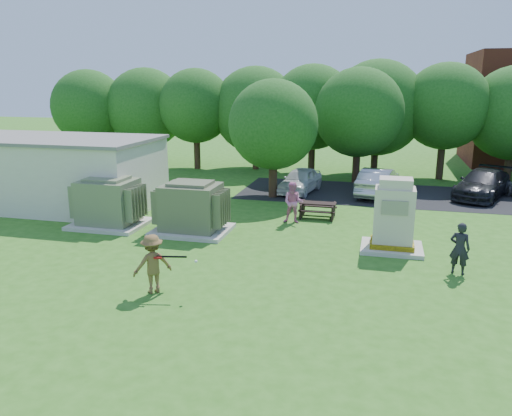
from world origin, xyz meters
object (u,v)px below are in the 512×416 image
(generator_cabinet, at_px, (393,219))
(car_white, at_px, (300,180))
(transformer_right, at_px, (191,209))
(picnic_table, at_px, (318,208))
(person_at_picnic, at_px, (293,203))
(car_silver_a, at_px, (378,182))
(car_dark, at_px, (483,184))
(transformer_left, at_px, (109,203))
(batter, at_px, (152,264))
(person_by_generator, at_px, (460,248))

(generator_cabinet, height_order, car_white, generator_cabinet)
(transformer_right, bearing_deg, generator_cabinet, -2.08)
(transformer_right, distance_m, picnic_table, 5.81)
(person_at_picnic, height_order, car_silver_a, person_at_picnic)
(generator_cabinet, xyz_separation_m, car_dark, (4.66, 9.86, -0.43))
(car_dark, bearing_deg, car_white, -149.33)
(transformer_right, bearing_deg, transformer_left, 180.00)
(transformer_right, distance_m, car_silver_a, 11.32)
(picnic_table, relative_size, car_silver_a, 0.36)
(batter, bearing_deg, person_at_picnic, -148.30)
(transformer_right, distance_m, person_at_picnic, 4.39)
(person_by_generator, distance_m, car_silver_a, 11.24)
(batter, relative_size, person_at_picnic, 0.97)
(person_at_picnic, height_order, car_white, person_at_picnic)
(batter, relative_size, car_dark, 0.35)
(batter, bearing_deg, transformer_left, -91.09)
(car_silver_a, height_order, car_dark, car_silver_a)
(batter, relative_size, car_white, 0.45)
(batter, distance_m, car_white, 14.47)
(transformer_right, xyz_separation_m, person_by_generator, (9.82, -2.15, -0.13))
(generator_cabinet, xyz_separation_m, car_silver_a, (-0.66, 9.05, -0.42))
(batter, distance_m, car_silver_a, 15.82)
(transformer_left, distance_m, generator_cabinet, 11.52)
(generator_cabinet, distance_m, car_white, 10.02)
(car_white, bearing_deg, car_silver_a, 13.78)
(transformer_right, bearing_deg, person_by_generator, -12.33)
(transformer_right, height_order, person_by_generator, transformer_right)
(generator_cabinet, xyz_separation_m, person_at_picnic, (-4.08, 2.61, -0.26))
(picnic_table, xyz_separation_m, person_by_generator, (5.18, -5.60, 0.41))
(batter, height_order, person_at_picnic, person_at_picnic)
(transformer_left, height_order, batter, transformer_left)
(person_at_picnic, relative_size, car_silver_a, 0.40)
(car_dark, bearing_deg, car_silver_a, -147.26)
(transformer_left, distance_m, transformer_right, 3.70)
(transformer_right, xyz_separation_m, car_white, (3.01, 8.50, -0.31))
(person_at_picnic, bearing_deg, picnic_table, 48.54)
(generator_cabinet, relative_size, person_at_picnic, 1.47)
(car_dark, bearing_deg, batter, -102.21)
(person_by_generator, xyz_separation_m, car_dark, (2.65, 11.72, -0.12))
(generator_cabinet, height_order, batter, generator_cabinet)
(person_at_picnic, bearing_deg, car_silver_a, 59.62)
(transformer_left, bearing_deg, car_dark, 30.62)
(transformer_left, relative_size, car_dark, 0.60)
(generator_cabinet, xyz_separation_m, batter, (-6.70, -5.56, -0.29))
(transformer_right, bearing_deg, car_dark, 37.51)
(person_at_picnic, bearing_deg, batter, -110.19)
(person_at_picnic, distance_m, car_white, 6.22)
(picnic_table, bearing_deg, car_silver_a, 64.74)
(car_silver_a, bearing_deg, car_dark, -161.21)
(picnic_table, distance_m, batter, 9.95)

